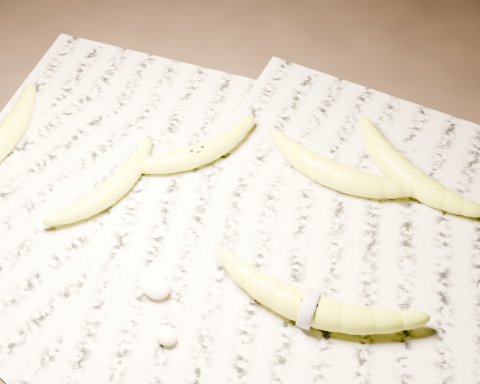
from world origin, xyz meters
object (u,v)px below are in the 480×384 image
at_px(banana_upper_a, 335,174).
at_px(banana_upper_b, 404,172).
at_px(banana_center, 197,154).
at_px(banana_taped, 309,307).
at_px(banana_left_b, 112,188).

relative_size(banana_upper_a, banana_upper_b, 1.04).
distance_m(banana_center, banana_upper_a, 0.21).
relative_size(banana_taped, banana_upper_a, 1.21).
bearing_deg(banana_taped, banana_center, 141.65).
xyz_separation_m(banana_upper_a, banana_upper_b, (0.09, 0.04, 0.00)).
xyz_separation_m(banana_center, banana_taped, (0.24, -0.18, 0.00)).
xyz_separation_m(banana_center, banana_upper_b, (0.30, 0.09, 0.00)).
relative_size(banana_left_b, banana_taped, 0.70).
height_order(banana_upper_a, banana_upper_b, same).
xyz_separation_m(banana_left_b, banana_upper_b, (0.38, 0.19, 0.00)).
height_order(banana_left_b, banana_upper_a, banana_upper_a).
distance_m(banana_left_b, banana_upper_a, 0.33).
relative_size(banana_center, banana_upper_b, 0.95).
bearing_deg(banana_left_b, banana_taped, -84.52).
distance_m(banana_left_b, banana_taped, 0.33).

